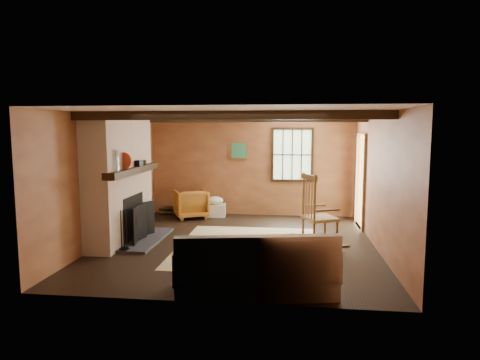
# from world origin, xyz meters

# --- Properties ---
(ground) EXTENTS (5.50, 5.50, 0.00)m
(ground) POSITION_xyz_m (0.00, 0.00, 0.00)
(ground) COLOR black
(ground) RESTS_ON ground
(room_envelope) EXTENTS (5.02, 5.52, 2.44)m
(room_envelope) POSITION_xyz_m (0.22, 0.26, 1.63)
(room_envelope) COLOR #AD683D
(room_envelope) RESTS_ON ground
(fireplace) EXTENTS (1.02, 2.30, 2.40)m
(fireplace) POSITION_xyz_m (-2.23, -0.00, 1.10)
(fireplace) COLOR #A95F41
(fireplace) RESTS_ON ground
(rug) EXTENTS (2.50, 3.00, 0.01)m
(rug) POSITION_xyz_m (0.20, -0.20, 0.00)
(rug) COLOR tan
(rug) RESTS_ON ground
(rocking_chair) EXTENTS (1.08, 0.84, 1.33)m
(rocking_chair) POSITION_xyz_m (1.46, 0.01, 0.56)
(rocking_chair) COLOR tan
(rocking_chair) RESTS_ON ground
(sofa) EXTENTS (2.20, 1.26, 0.84)m
(sofa) POSITION_xyz_m (0.53, -2.35, 0.30)
(sofa) COLOR white
(sofa) RESTS_ON ground
(firewood_pile) EXTENTS (0.61, 0.11, 0.22)m
(firewood_pile) POSITION_xyz_m (-1.96, 2.46, 0.11)
(firewood_pile) COLOR brown
(firewood_pile) RESTS_ON ground
(laundry_basket) EXTENTS (0.54, 0.43, 0.30)m
(laundry_basket) POSITION_xyz_m (-0.85, 2.42, 0.15)
(laundry_basket) COLOR silver
(laundry_basket) RESTS_ON ground
(basket_pillow) EXTENTS (0.42, 0.35, 0.19)m
(basket_pillow) POSITION_xyz_m (-0.85, 2.42, 0.40)
(basket_pillow) COLOR white
(basket_pillow) RESTS_ON laundry_basket
(armchair) EXTENTS (0.98, 0.99, 0.69)m
(armchair) POSITION_xyz_m (-1.40, 2.18, 0.34)
(armchair) COLOR #BF6026
(armchair) RESTS_ON ground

